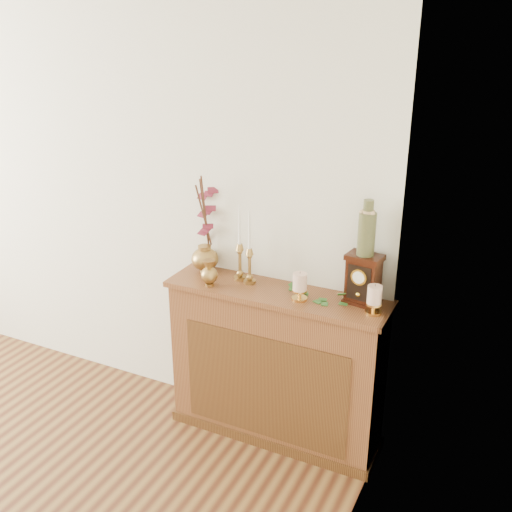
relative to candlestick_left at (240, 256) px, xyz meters
The scene contains 10 objects.
console_shelf 0.68m from the candlestick_left, 12.50° to the right, with size 1.24×0.34×0.93m.
candlestick_left is the anchor object (origin of this frame).
candlestick_center 0.07m from the candlestick_left, 17.13° to the right, with size 0.07×0.07×0.42m.
bud_vase 0.20m from the candlestick_left, 125.76° to the right, with size 0.09×0.09×0.15m.
ginger_jar 0.27m from the candlestick_left, 165.49° to the left, with size 0.24×0.25×0.58m.
pillar_candle_left 0.42m from the candlestick_left, 14.12° to the right, with size 0.08×0.08×0.16m.
pillar_candle_right 0.80m from the candlestick_left, ahead, with size 0.08×0.08×0.16m.
ivy_garland 0.51m from the candlestick_left, ahead, with size 0.36×0.13×0.07m.
mantel_clock 0.70m from the candlestick_left, ahead, with size 0.19×0.15×0.27m.
ceramic_vase 0.75m from the candlestick_left, ahead, with size 0.09×0.09×0.28m.
Camera 1 is at (2.58, -0.58, 2.30)m, focal length 42.00 mm.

